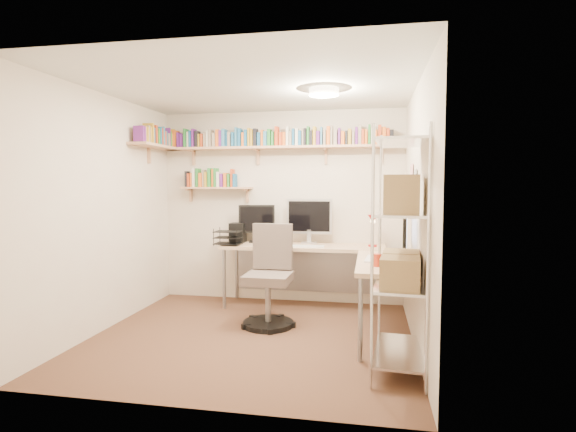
% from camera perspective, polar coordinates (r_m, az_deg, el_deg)
% --- Properties ---
extents(ground, '(3.20, 3.20, 0.00)m').
position_cam_1_polar(ground, '(4.74, -4.61, -15.02)').
color(ground, '#43271D').
rests_on(ground, ground).
extents(room_shell, '(3.24, 3.04, 2.52)m').
position_cam_1_polar(room_shell, '(4.48, -4.66, 4.06)').
color(room_shell, beige).
rests_on(room_shell, ground).
extents(wall_shelves, '(3.12, 1.09, 0.80)m').
position_cam_1_polar(wall_shelves, '(5.86, -5.51, 8.71)').
color(wall_shelves, tan).
rests_on(wall_shelves, ground).
extents(corner_desk, '(2.42, 2.04, 1.36)m').
position_cam_1_polar(corner_desk, '(5.37, 3.13, -4.19)').
color(corner_desk, beige).
rests_on(corner_desk, ground).
extents(office_chair, '(0.58, 0.59, 1.11)m').
position_cam_1_polar(office_chair, '(4.99, -2.37, -8.48)').
color(office_chair, black).
rests_on(office_chair, ground).
extents(wire_rack, '(0.49, 0.89, 1.99)m').
position_cam_1_polar(wire_rack, '(3.79, 14.16, -3.37)').
color(wire_rack, silver).
rests_on(wire_rack, ground).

